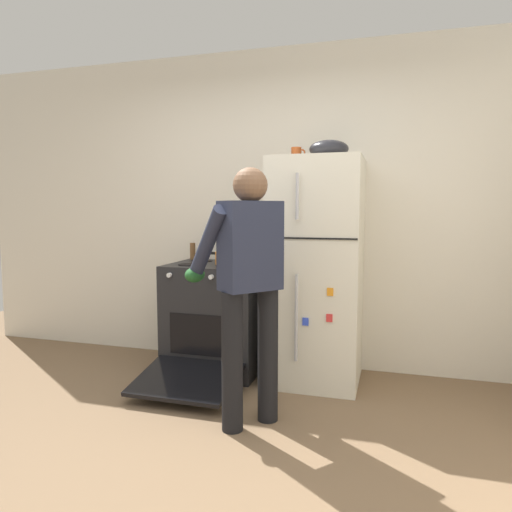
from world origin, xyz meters
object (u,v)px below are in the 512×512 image
object	(u,v)px
person_cook	(247,274)
stove_range	(216,318)
pepper_mill	(193,251)
red_pot	(232,258)
coffee_mug	(297,153)
mixing_bowl	(329,149)
refrigerator	(317,271)

from	to	relation	value
person_cook	stove_range	bearing A→B (deg)	122.58
stove_range	pepper_mill	bearing A→B (deg)	144.03
red_pot	coffee_mug	xyz separation A→B (m)	(0.50, 0.10, 0.83)
mixing_bowl	pepper_mill	bearing A→B (deg)	170.69
person_cook	coffee_mug	xyz separation A→B (m)	(0.11, 0.93, 0.83)
person_cook	pepper_mill	xyz separation A→B (m)	(-0.85, 1.08, 0.03)
refrigerator	mixing_bowl	world-z (taller)	mixing_bowl
stove_range	person_cook	world-z (taller)	person_cook
mixing_bowl	red_pot	bearing A→B (deg)	-176.23
refrigerator	mixing_bowl	size ratio (longest dim) A/B	5.88
mixing_bowl	person_cook	bearing A→B (deg)	-112.71
red_pot	mixing_bowl	xyz separation A→B (m)	(0.76, 0.05, 0.85)
mixing_bowl	stove_range	bearing A→B (deg)	-178.89
refrigerator	person_cook	world-z (taller)	refrigerator
red_pot	pepper_mill	size ratio (longest dim) A/B	2.55
refrigerator	pepper_mill	bearing A→B (deg)	170.03
stove_range	red_pot	world-z (taller)	red_pot
refrigerator	mixing_bowl	bearing A→B (deg)	0.22
red_pot	refrigerator	bearing A→B (deg)	4.18
pepper_mill	red_pot	bearing A→B (deg)	-28.52
stove_range	mixing_bowl	world-z (taller)	mixing_bowl
person_cook	mixing_bowl	xyz separation A→B (m)	(0.37, 0.88, 0.85)
person_cook	pepper_mill	bearing A→B (deg)	128.24
refrigerator	pepper_mill	xyz separation A→B (m)	(-1.14, 0.20, 0.11)
coffee_mug	pepper_mill	world-z (taller)	coffee_mug
coffee_mug	pepper_mill	size ratio (longest dim) A/B	0.76
stove_range	mixing_bowl	distance (m)	1.64
stove_range	refrigerator	bearing A→B (deg)	1.19
person_cook	pepper_mill	distance (m)	1.38
stove_range	pepper_mill	world-z (taller)	pepper_mill
pepper_mill	mixing_bowl	world-z (taller)	mixing_bowl
refrigerator	red_pot	size ratio (longest dim) A/B	4.63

